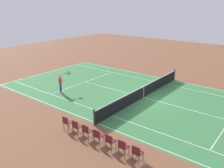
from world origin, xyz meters
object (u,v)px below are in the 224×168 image
at_px(spectator_chair_4, 87,131).
at_px(spectator_chair_5, 77,126).
at_px(tennis_net, 144,92).
at_px(spectator_chair_0, 137,152).
at_px(spectator_chair_1, 123,146).
at_px(spectator_chair_6, 67,122).
at_px(spectator_chair_2, 110,141).
at_px(tennis_player_near, 61,82).
at_px(spectator_chair_3, 98,135).
at_px(tennis_ball, 102,92).

height_order(spectator_chair_4, spectator_chair_5, same).
xyz_separation_m(tennis_net, spectator_chair_0, (-3.94, 7.18, 0.03)).
height_order(spectator_chair_1, spectator_chair_6, same).
xyz_separation_m(spectator_chair_2, spectator_chair_6, (3.24, 0.00, 0.00)).
distance_m(tennis_net, spectator_chair_0, 8.19).
distance_m(tennis_player_near, spectator_chair_3, 8.36).
bearing_deg(tennis_ball, spectator_chair_4, 123.86).
height_order(spectator_chair_2, spectator_chair_4, same).
height_order(spectator_chair_0, spectator_chair_5, same).
relative_size(spectator_chair_4, spectator_chair_5, 1.00).
distance_m(spectator_chair_3, spectator_chair_4, 0.81).
bearing_deg(spectator_chair_1, spectator_chair_2, 0.00).
xyz_separation_m(tennis_ball, spectator_chair_1, (-6.43, 5.97, 0.49)).
height_order(tennis_net, spectator_chair_0, tennis_net).
bearing_deg(spectator_chair_5, spectator_chair_1, 180.00).
xyz_separation_m(spectator_chair_5, spectator_chair_6, (0.81, 0.00, 0.00)).
distance_m(tennis_ball, spectator_chair_5, 6.79).
bearing_deg(spectator_chair_3, spectator_chair_0, 180.00).
distance_m(tennis_ball, spectator_chair_2, 8.22).
bearing_deg(spectator_chair_6, spectator_chair_2, 180.00).
bearing_deg(spectator_chair_3, tennis_ball, -51.11).
relative_size(tennis_net, tennis_ball, 177.27).
relative_size(tennis_ball, spectator_chair_3, 0.08).
relative_size(tennis_ball, spectator_chair_5, 0.08).
height_order(tennis_ball, spectator_chair_4, spectator_chair_4).
relative_size(spectator_chair_0, spectator_chair_1, 1.00).
bearing_deg(spectator_chair_4, tennis_ball, -56.14).
height_order(tennis_net, spectator_chair_2, tennis_net).
distance_m(tennis_ball, spectator_chair_0, 9.40).
distance_m(tennis_ball, spectator_chair_1, 8.79).
bearing_deg(spectator_chair_6, spectator_chair_3, 180.00).
height_order(tennis_ball, spectator_chair_1, spectator_chair_1).
bearing_deg(spectator_chair_1, spectator_chair_5, 0.00).
relative_size(tennis_net, spectator_chair_2, 13.30).
xyz_separation_m(tennis_player_near, spectator_chair_3, (-7.42, 3.82, -0.41)).
bearing_deg(spectator_chair_3, spectator_chair_6, 0.00).
distance_m(tennis_ball, spectator_chair_3, 7.68).
bearing_deg(tennis_net, spectator_chair_5, 89.20).
bearing_deg(spectator_chair_4, spectator_chair_3, 180.00).
height_order(spectator_chair_3, spectator_chair_4, same).
relative_size(tennis_ball, spectator_chair_1, 0.08).
bearing_deg(tennis_player_near, tennis_ball, -140.58).
bearing_deg(spectator_chair_0, tennis_player_near, -21.22).
height_order(spectator_chair_0, spectator_chair_6, same).
bearing_deg(spectator_chair_3, spectator_chair_2, 180.00).
bearing_deg(tennis_ball, spectator_chair_1, 137.14).
bearing_deg(tennis_net, spectator_chair_3, 101.93).
height_order(tennis_ball, spectator_chair_0, spectator_chair_0).
xyz_separation_m(tennis_net, spectator_chair_4, (-0.71, 7.18, 0.03)).
xyz_separation_m(tennis_net, tennis_player_near, (5.91, 3.36, 0.44)).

